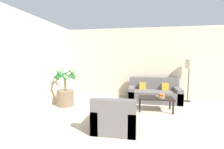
# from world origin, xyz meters

# --- Properties ---
(wall_back) EXTENTS (8.60, 0.06, 2.70)m
(wall_back) POSITION_xyz_m (0.00, 6.49, 1.35)
(wall_back) COLOR beige
(wall_back) RESTS_ON ground_plane
(wall_left) EXTENTS (0.06, 8.06, 2.70)m
(wall_left) POSITION_xyz_m (-3.53, 3.23, 1.35)
(wall_left) COLOR beige
(wall_left) RESTS_ON ground_plane
(potted_palm) EXTENTS (0.75, 0.83, 1.35)m
(potted_palm) POSITION_xyz_m (-3.02, 5.03, 0.44)
(potted_palm) COLOR brown
(potted_palm) RESTS_ON ground_plane
(sofa_loveseat) EXTENTS (1.78, 0.77, 0.84)m
(sofa_loveseat) POSITION_xyz_m (-0.11, 6.01, 0.28)
(sofa_loveseat) COLOR #605B5B
(sofa_loveseat) RESTS_ON ground_plane
(floor_lamp) EXTENTS (0.27, 0.27, 1.50)m
(floor_lamp) POSITION_xyz_m (1.09, 6.20, 1.24)
(floor_lamp) COLOR #2D2823
(floor_lamp) RESTS_ON ground_plane
(coffee_table) EXTENTS (1.00, 0.50, 0.41)m
(coffee_table) POSITION_xyz_m (-0.17, 5.02, 0.35)
(coffee_table) COLOR black
(coffee_table) RESTS_ON ground_plane
(fruit_bowl) EXTENTS (0.25, 0.25, 0.05)m
(fruit_bowl) POSITION_xyz_m (-0.04, 4.99, 0.43)
(fruit_bowl) COLOR #997A4C
(fruit_bowl) RESTS_ON coffee_table
(apple_red) EXTENTS (0.07, 0.07, 0.07)m
(apple_red) POSITION_xyz_m (-0.07, 4.95, 0.49)
(apple_red) COLOR red
(apple_red) RESTS_ON fruit_bowl
(apple_green) EXTENTS (0.07, 0.07, 0.07)m
(apple_green) POSITION_xyz_m (-0.04, 5.02, 0.50)
(apple_green) COLOR olive
(apple_green) RESTS_ON fruit_bowl
(orange_fruit) EXTENTS (0.08, 0.08, 0.08)m
(orange_fruit) POSITION_xyz_m (0.04, 4.98, 0.50)
(orange_fruit) COLOR orange
(orange_fruit) RESTS_ON fruit_bowl
(armchair) EXTENTS (0.91, 0.80, 0.76)m
(armchair) POSITION_xyz_m (-1.18, 3.66, 0.26)
(armchair) COLOR #605B5B
(armchair) RESTS_ON ground_plane
(ottoman) EXTENTS (0.55, 0.51, 0.34)m
(ottoman) POSITION_xyz_m (-1.13, 4.41, 0.17)
(ottoman) COLOR #605B5B
(ottoman) RESTS_ON ground_plane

